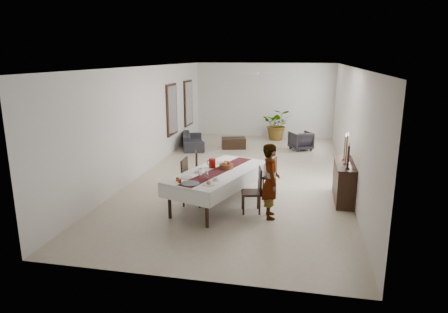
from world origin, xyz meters
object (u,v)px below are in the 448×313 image
woman (271,181)px  sideboard_body (344,182)px  sofa (193,140)px  dining_table_top (218,172)px  red_pitcher (212,163)px

woman → sideboard_body: 2.26m
woman → sofa: size_ratio=0.84×
dining_table_top → red_pitcher: size_ratio=12.00×
sideboard_body → dining_table_top: bearing=-162.8°
woman → sideboard_body: woman is taller
woman → dining_table_top: bearing=55.7°
red_pitcher → woman: size_ratio=0.13×
dining_table_top → sofa: 6.29m
dining_table_top → woman: 1.39m
dining_table_top → woman: woman is taller
dining_table_top → woman: size_ratio=1.59×
woman → sofa: woman is taller
red_pitcher → sofa: size_ratio=0.11×
red_pitcher → sideboard_body: 3.29m
red_pitcher → woman: bearing=-27.6°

